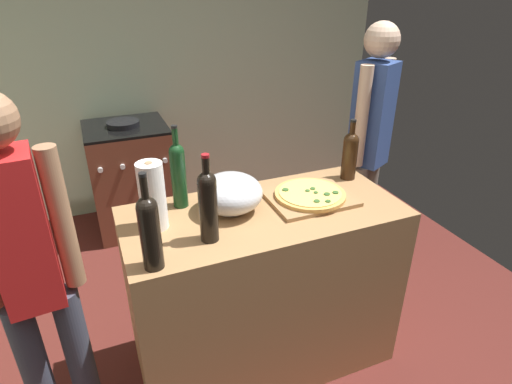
{
  "coord_description": "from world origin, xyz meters",
  "views": [
    {
      "loc": [
        -0.51,
        -0.92,
        1.9
      ],
      "look_at": [
        0.18,
        0.76,
        0.98
      ],
      "focal_mm": 29.86,
      "sensor_mm": 36.0,
      "label": 1
    }
  ],
  "objects_px": {
    "pizza": "(310,194)",
    "wine_bottle_amber": "(350,153)",
    "wine_bottle_dark": "(208,203)",
    "paper_towel_roll": "(152,196)",
    "wine_bottle_clear": "(178,172)",
    "person_in_stripes": "(32,275)",
    "mixing_bowl": "(231,193)",
    "stove": "(132,177)",
    "person_in_red": "(369,144)",
    "wine_bottle_green": "(150,229)"
  },
  "relations": [
    {
      "from": "pizza",
      "to": "wine_bottle_amber",
      "type": "relative_size",
      "value": 1.06
    },
    {
      "from": "wine_bottle_dark",
      "to": "wine_bottle_amber",
      "type": "bearing_deg",
      "value": 18.85
    },
    {
      "from": "paper_towel_roll",
      "to": "wine_bottle_clear",
      "type": "xyz_separation_m",
      "value": [
        0.15,
        0.15,
        0.02
      ]
    },
    {
      "from": "pizza",
      "to": "wine_bottle_amber",
      "type": "xyz_separation_m",
      "value": [
        0.31,
        0.14,
        0.11
      ]
    },
    {
      "from": "person_in_stripes",
      "to": "mixing_bowl",
      "type": "bearing_deg",
      "value": 10.09
    },
    {
      "from": "wine_bottle_clear",
      "to": "person_in_stripes",
      "type": "relative_size",
      "value": 0.25
    },
    {
      "from": "pizza",
      "to": "wine_bottle_dark",
      "type": "distance_m",
      "value": 0.59
    },
    {
      "from": "pizza",
      "to": "wine_bottle_clear",
      "type": "bearing_deg",
      "value": 163.03
    },
    {
      "from": "paper_towel_roll",
      "to": "pizza",
      "type": "bearing_deg",
      "value": -2.59
    },
    {
      "from": "wine_bottle_clear",
      "to": "stove",
      "type": "xyz_separation_m",
      "value": [
        -0.09,
        1.51,
        -0.66
      ]
    },
    {
      "from": "pizza",
      "to": "mixing_bowl",
      "type": "bearing_deg",
      "value": 173.5
    },
    {
      "from": "paper_towel_roll",
      "to": "person_in_red",
      "type": "bearing_deg",
      "value": 16.67
    },
    {
      "from": "stove",
      "to": "person_in_red",
      "type": "xyz_separation_m",
      "value": [
        1.35,
        -1.24,
        0.52
      ]
    },
    {
      "from": "pizza",
      "to": "mixing_bowl",
      "type": "distance_m",
      "value": 0.4
    },
    {
      "from": "mixing_bowl",
      "to": "stove",
      "type": "xyz_separation_m",
      "value": [
        -0.29,
        1.65,
        -0.58
      ]
    },
    {
      "from": "wine_bottle_dark",
      "to": "pizza",
      "type": "bearing_deg",
      "value": 15.18
    },
    {
      "from": "mixing_bowl",
      "to": "wine_bottle_dark",
      "type": "distance_m",
      "value": 0.26
    },
    {
      "from": "mixing_bowl",
      "to": "paper_towel_roll",
      "type": "relative_size",
      "value": 0.97
    },
    {
      "from": "pizza",
      "to": "wine_bottle_amber",
      "type": "height_order",
      "value": "wine_bottle_amber"
    },
    {
      "from": "wine_bottle_amber",
      "to": "stove",
      "type": "relative_size",
      "value": 0.36
    },
    {
      "from": "mixing_bowl",
      "to": "wine_bottle_dark",
      "type": "relative_size",
      "value": 0.78
    },
    {
      "from": "pizza",
      "to": "mixing_bowl",
      "type": "xyz_separation_m",
      "value": [
        -0.39,
        0.04,
        0.06
      ]
    },
    {
      "from": "wine_bottle_clear",
      "to": "wine_bottle_dark",
      "type": "distance_m",
      "value": 0.33
    },
    {
      "from": "pizza",
      "to": "wine_bottle_dark",
      "type": "height_order",
      "value": "wine_bottle_dark"
    },
    {
      "from": "mixing_bowl",
      "to": "pizza",
      "type": "bearing_deg",
      "value": -6.5
    },
    {
      "from": "pizza",
      "to": "wine_bottle_amber",
      "type": "distance_m",
      "value": 0.36
    },
    {
      "from": "mixing_bowl",
      "to": "wine_bottle_clear",
      "type": "xyz_separation_m",
      "value": [
        -0.2,
        0.14,
        0.08
      ]
    },
    {
      "from": "wine_bottle_dark",
      "to": "person_in_stripes",
      "type": "distance_m",
      "value": 0.7
    },
    {
      "from": "mixing_bowl",
      "to": "wine_bottle_amber",
      "type": "height_order",
      "value": "wine_bottle_amber"
    },
    {
      "from": "wine_bottle_clear",
      "to": "wine_bottle_green",
      "type": "bearing_deg",
      "value": -115.47
    },
    {
      "from": "wine_bottle_amber",
      "to": "stove",
      "type": "bearing_deg",
      "value": 122.52
    },
    {
      "from": "stove",
      "to": "person_in_stripes",
      "type": "xyz_separation_m",
      "value": [
        -0.55,
        -1.8,
        0.47
      ]
    },
    {
      "from": "wine_bottle_amber",
      "to": "person_in_red",
      "type": "height_order",
      "value": "person_in_red"
    },
    {
      "from": "mixing_bowl",
      "to": "paper_towel_roll",
      "type": "bearing_deg",
      "value": -178.18
    },
    {
      "from": "person_in_red",
      "to": "wine_bottle_green",
      "type": "bearing_deg",
      "value": -154.34
    },
    {
      "from": "wine_bottle_green",
      "to": "person_in_stripes",
      "type": "distance_m",
      "value": 0.49
    },
    {
      "from": "pizza",
      "to": "paper_towel_roll",
      "type": "bearing_deg",
      "value": 177.41
    },
    {
      "from": "mixing_bowl",
      "to": "paper_towel_roll",
      "type": "height_order",
      "value": "paper_towel_roll"
    },
    {
      "from": "paper_towel_roll",
      "to": "wine_bottle_amber",
      "type": "xyz_separation_m",
      "value": [
        1.05,
        0.11,
        -0.01
      ]
    },
    {
      "from": "pizza",
      "to": "paper_towel_roll",
      "type": "height_order",
      "value": "paper_towel_roll"
    },
    {
      "from": "wine_bottle_amber",
      "to": "mixing_bowl",
      "type": "bearing_deg",
      "value": -171.89
    },
    {
      "from": "wine_bottle_clear",
      "to": "wine_bottle_green",
      "type": "relative_size",
      "value": 1.03
    },
    {
      "from": "stove",
      "to": "wine_bottle_green",
      "type": "bearing_deg",
      "value": -93.52
    },
    {
      "from": "mixing_bowl",
      "to": "wine_bottle_clear",
      "type": "distance_m",
      "value": 0.26
    },
    {
      "from": "wine_bottle_clear",
      "to": "person_in_red",
      "type": "height_order",
      "value": "person_in_red"
    },
    {
      "from": "stove",
      "to": "pizza",
      "type": "bearing_deg",
      "value": -68.18
    },
    {
      "from": "paper_towel_roll",
      "to": "wine_bottle_green",
      "type": "height_order",
      "value": "wine_bottle_green"
    },
    {
      "from": "wine_bottle_clear",
      "to": "wine_bottle_green",
      "type": "xyz_separation_m",
      "value": [
        -0.21,
        -0.43,
        -0.01
      ]
    },
    {
      "from": "wine_bottle_green",
      "to": "mixing_bowl",
      "type": "bearing_deg",
      "value": 35.79
    },
    {
      "from": "paper_towel_roll",
      "to": "wine_bottle_amber",
      "type": "height_order",
      "value": "wine_bottle_amber"
    }
  ]
}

